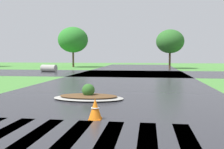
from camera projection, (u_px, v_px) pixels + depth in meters
name	position (u px, v px, depth m)	size (l,w,h in m)	color
asphalt_roadway	(110.00, 96.00, 12.46)	(11.10, 80.00, 0.01)	#2B2B30
asphalt_cross_road	(131.00, 73.00, 27.36)	(90.00, 9.99, 0.01)	#2B2B30
crosswalk_stripes	(70.00, 137.00, 6.18)	(5.85, 3.17, 0.01)	white
median_island	(88.00, 96.00, 11.47)	(3.10, 1.73, 0.68)	#9E9B93
drainage_pipe_stack	(49.00, 68.00, 29.93)	(1.89, 1.12, 0.81)	#9E9B93
traffic_cone	(95.00, 109.00, 7.88)	(0.41, 0.41, 0.64)	orange
background_treeline	(90.00, 42.00, 39.65)	(47.33, 6.40, 6.25)	#4C3823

